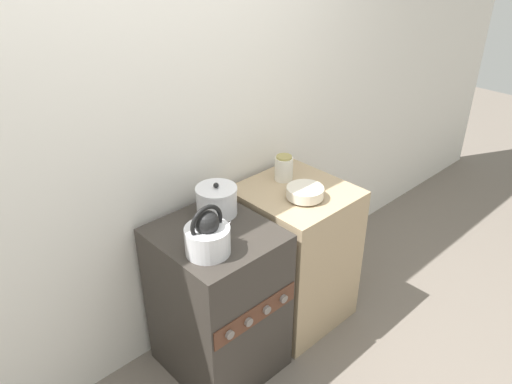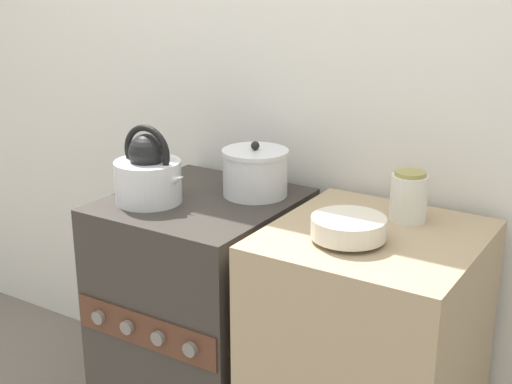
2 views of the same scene
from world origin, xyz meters
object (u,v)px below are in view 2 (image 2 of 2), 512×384
at_px(cooking_pot, 255,172).
at_px(enamel_bowl, 348,228).
at_px(kettle, 148,174).
at_px(storage_jar, 409,197).
at_px(stove, 204,321).

height_order(cooking_pot, enamel_bowl, cooking_pot).
distance_m(cooking_pot, enamel_bowl, 0.49).
xyz_separation_m(kettle, storage_jar, (0.75, 0.25, -0.01)).
height_order(stove, storage_jar, storage_jar).
bearing_deg(cooking_pot, kettle, -136.03).
distance_m(stove, storage_jar, 0.83).
height_order(stove, kettle, kettle).
xyz_separation_m(cooking_pot, storage_jar, (0.51, 0.02, 0.01)).
relative_size(stove, enamel_bowl, 4.33).
xyz_separation_m(kettle, enamel_bowl, (0.68, 0.02, -0.04)).
xyz_separation_m(stove, storage_jar, (0.63, 0.15, 0.52)).
xyz_separation_m(stove, cooking_pot, (0.12, 0.13, 0.51)).
bearing_deg(kettle, storage_jar, 18.39).
distance_m(stove, kettle, 0.55).
distance_m(stove, cooking_pot, 0.54).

